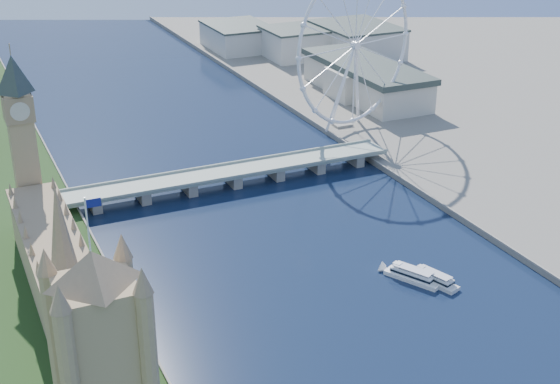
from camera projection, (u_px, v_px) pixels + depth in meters
parliament_range at (69, 298)px, 342.57m from camera, size 24.00×200.00×70.00m
big_ben at (20, 123)px, 413.20m from camera, size 20.02×20.02×110.00m
westminster_bridge at (233, 175)px, 504.37m from camera, size 220.00×22.00×9.50m
london_eye at (355, 46)px, 571.51m from camera, size 113.60×39.12×124.30m
county_hall at (365, 99)px, 681.99m from camera, size 54.00×144.00×35.00m
city_skyline at (170, 62)px, 731.76m from camera, size 505.00×280.00×32.00m
tour_boat_near at (412, 280)px, 393.33m from camera, size 22.46×32.45×7.17m
tour_boat_far at (434, 283)px, 390.86m from camera, size 16.63×30.48×6.54m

